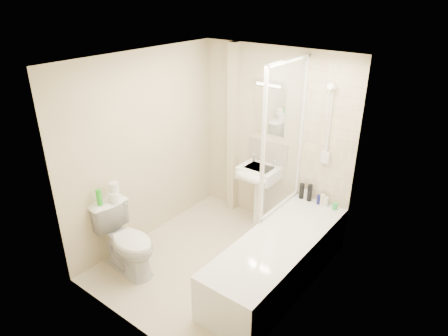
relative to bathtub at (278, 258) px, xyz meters
The scene contains 26 objects.
floor 0.83m from the bathtub, 165.07° to the right, with size 2.50×2.50×0.00m, color beige.
wall_back 1.58m from the bathtub, 125.54° to the left, with size 2.20×0.02×2.40m, color beige.
wall_left 2.07m from the bathtub, behind, with size 0.02×2.50×2.40m, color beige.
wall_right 1.00m from the bathtub, 29.74° to the right, with size 0.02×2.50×2.40m, color beige.
ceiling 2.25m from the bathtub, 165.07° to the right, with size 2.20×2.50×0.02m, color white.
tile_back 1.54m from the bathtub, 90.00° to the left, with size 0.70×0.01×1.75m, color beige.
tile_right 1.19m from the bathtub, ahead, with size 0.01×2.10×1.75m, color beige.
pipe_boxing 1.92m from the bathtub, 144.15° to the left, with size 0.12×0.12×2.40m, color beige.
splashback 1.52m from the bathtub, 128.51° to the left, with size 0.60×0.01×0.30m, color beige.
mirror 1.85m from the bathtub, 128.57° to the left, with size 0.46×0.01×0.60m, color white.
strip_light 2.12m from the bathtub, 129.19° to the left, with size 0.42×0.07×0.07m, color silver.
bathtub is the anchor object (origin of this frame).
shower_screen 1.35m from the bathtub, 120.33° to the left, with size 0.04×0.92×1.80m.
shower_fixture 1.60m from the bathtub, 90.10° to the left, with size 0.10×0.16×0.99m.
pedestal_sink 1.23m from the bathtub, 135.49° to the left, with size 0.51×0.47×0.98m.
bottle_black_a 1.06m from the bathtub, 104.30° to the left, with size 0.06×0.06×0.21m, color black.
bottle_white_a 1.03m from the bathtub, 100.71° to the left, with size 0.06×0.06×0.14m, color silver.
bottle_black_b 1.04m from the bathtub, 97.89° to the left, with size 0.06×0.06×0.23m, color black.
bottle_blue 1.01m from the bathtub, 90.03° to the left, with size 0.05×0.05×0.12m, color navy.
bottle_cream 1.02m from the bathtub, 87.26° to the left, with size 0.06×0.06×0.15m, color #F7E7BF.
bottle_white_b 1.02m from the bathtub, 84.42° to the left, with size 0.05×0.05×0.13m, color white.
bottle_green 1.03m from the bathtub, 77.39° to the left, with size 0.06×0.06×0.08m, color green.
toilet 1.73m from the bathtub, 148.59° to the right, with size 0.82×0.51×0.81m, color white.
toilet_roll_lower 1.98m from the bathtub, 153.62° to the right, with size 0.11×0.11×0.11m, color white.
toilet_roll_upper 2.01m from the bathtub, 154.91° to the right, with size 0.11×0.11×0.11m, color white.
green_bottle 2.10m from the bathtub, 150.53° to the right, with size 0.06×0.06×0.19m, color green.
Camera 1 is at (2.47, -3.01, 3.08)m, focal length 32.00 mm.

